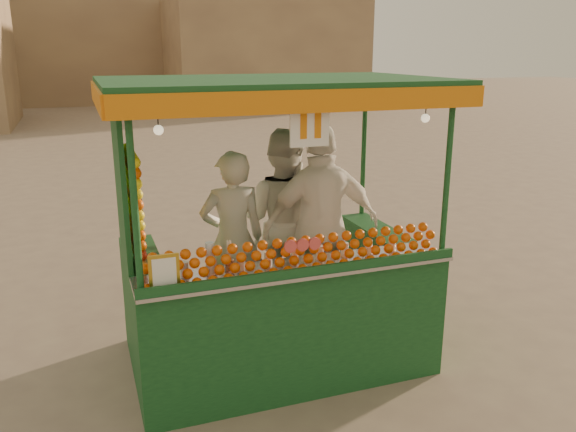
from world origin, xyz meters
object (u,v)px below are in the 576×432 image
object	(u,v)px
juice_cart	(272,280)
vendor_right	(322,227)
vendor_middle	(283,219)
vendor_left	(233,239)

from	to	relation	value
juice_cart	vendor_right	world-z (taller)	juice_cart
vendor_middle	vendor_left	bearing A→B (deg)	57.52
vendor_left	vendor_right	xyz separation A→B (m)	(0.75, -0.26, 0.11)
juice_cart	vendor_right	bearing A→B (deg)	13.93
juice_cart	vendor_right	size ratio (longest dim) A/B	1.51
vendor_left	vendor_middle	size ratio (longest dim) A/B	0.92
juice_cart	vendor_right	distance (m)	0.65
vendor_left	vendor_right	distance (m)	0.80
juice_cart	vendor_middle	bearing A→B (deg)	62.50
vendor_left	vendor_right	bearing A→B (deg)	163.39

